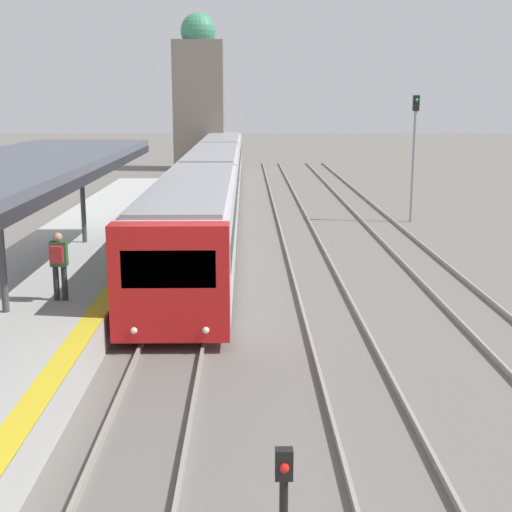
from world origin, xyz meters
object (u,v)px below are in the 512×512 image
person_on_platform (59,261)px  signal_mast_far (414,145)px  signal_post_near (284,506)px  train_near (213,177)px

person_on_platform → signal_mast_far: 20.45m
person_on_platform → signal_post_near: bearing=-62.6°
person_on_platform → signal_mast_far: bearing=53.0°
signal_post_near → signal_mast_far: size_ratio=0.31×
person_on_platform → train_near: train_near is taller
signal_post_near → signal_mast_far: (7.34, 25.76, 2.46)m
signal_mast_far → person_on_platform: bearing=-127.0°
train_near → signal_post_near: bearing=-86.0°
signal_post_near → signal_mast_far: 26.90m
person_on_platform → signal_mast_far: signal_mast_far is taller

